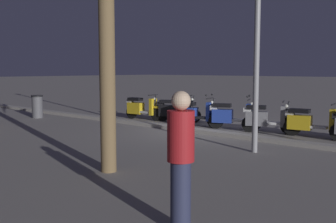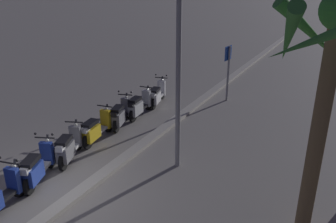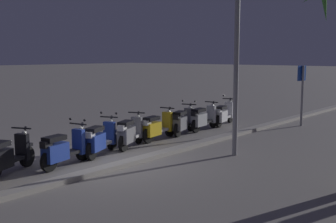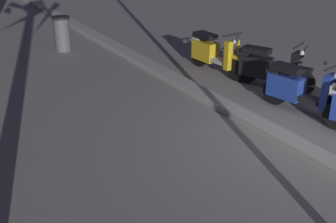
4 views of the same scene
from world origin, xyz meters
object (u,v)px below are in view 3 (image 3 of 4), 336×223
at_px(scooter_yellow_last_in_row, 157,127).
at_px(scooter_blue_second_in_line, 63,149).
at_px(scooter_white_far_back, 224,114).
at_px(scooter_silver_lead_nearest, 203,118).
at_px(crossing_sign, 302,88).
at_px(scooter_grey_gap_after_mid, 183,122).
at_px(scooter_blue_mid_centre, 100,140).
at_px(scooter_black_mid_rear, 7,156).
at_px(scooter_grey_mid_front, 130,133).

height_order(scooter_yellow_last_in_row, scooter_blue_second_in_line, scooter_blue_second_in_line).
height_order(scooter_white_far_back, scooter_silver_lead_nearest, scooter_white_far_back).
bearing_deg(scooter_silver_lead_nearest, crossing_sign, 145.79).
bearing_deg(scooter_yellow_last_in_row, scooter_grey_gap_after_mid, -179.95).
distance_m(scooter_silver_lead_nearest, scooter_blue_second_in_line, 6.54).
height_order(scooter_blue_mid_centre, scooter_blue_second_in_line, same).
xyz_separation_m(scooter_silver_lead_nearest, scooter_black_mid_rear, (7.81, -0.08, -0.01)).
distance_m(scooter_white_far_back, scooter_blue_mid_centre, 6.65).
distance_m(scooter_silver_lead_nearest, scooter_grey_mid_front, 3.90).
relative_size(scooter_grey_gap_after_mid, scooter_grey_mid_front, 1.07).
relative_size(scooter_yellow_last_in_row, scooter_grey_mid_front, 1.13).
distance_m(scooter_grey_gap_after_mid, scooter_blue_second_in_line, 5.44).
relative_size(scooter_blue_mid_centre, crossing_sign, 0.71).
relative_size(scooter_blue_second_in_line, scooter_black_mid_rear, 1.05).
height_order(scooter_grey_gap_after_mid, scooter_grey_mid_front, scooter_grey_gap_after_mid).
height_order(scooter_silver_lead_nearest, scooter_blue_second_in_line, scooter_blue_second_in_line).
bearing_deg(scooter_black_mid_rear, scooter_white_far_back, 179.88).
xyz_separation_m(scooter_silver_lead_nearest, scooter_grey_mid_front, (3.90, 0.07, 0.00)).
distance_m(scooter_yellow_last_in_row, scooter_blue_mid_centre, 2.66).
bearing_deg(scooter_grey_gap_after_mid, scooter_blue_mid_centre, 3.14).
height_order(scooter_grey_mid_front, scooter_blue_second_in_line, scooter_blue_second_in_line).
height_order(scooter_silver_lead_nearest, scooter_grey_gap_after_mid, scooter_grey_gap_after_mid).
height_order(scooter_white_far_back, scooter_black_mid_rear, scooter_white_far_back).
xyz_separation_m(scooter_silver_lead_nearest, scooter_yellow_last_in_row, (2.49, -0.08, -0.01)).
relative_size(scooter_grey_gap_after_mid, scooter_blue_second_in_line, 0.99).
bearing_deg(scooter_white_far_back, scooter_blue_second_in_line, 2.90).
distance_m(scooter_yellow_last_in_row, scooter_black_mid_rear, 5.32).
relative_size(scooter_black_mid_rear, crossing_sign, 0.70).
xyz_separation_m(scooter_yellow_last_in_row, scooter_grey_mid_front, (1.41, 0.15, 0.01)).
distance_m(scooter_silver_lead_nearest, scooter_grey_gap_after_mid, 1.11).
relative_size(scooter_yellow_last_in_row, scooter_blue_mid_centre, 1.09).
height_order(scooter_silver_lead_nearest, scooter_black_mid_rear, same).
bearing_deg(scooter_silver_lead_nearest, scooter_grey_mid_front, 1.00).
xyz_separation_m(scooter_grey_gap_after_mid, crossing_sign, (-4.55, 2.42, 1.04)).
bearing_deg(scooter_blue_mid_centre, scooter_yellow_last_in_row, -175.26).
xyz_separation_m(scooter_blue_second_in_line, crossing_sign, (-9.98, 1.99, 1.05)).
distance_m(scooter_silver_lead_nearest, scooter_blue_mid_centre, 5.14).
relative_size(scooter_silver_lead_nearest, scooter_yellow_last_in_row, 1.00).
bearing_deg(crossing_sign, scooter_silver_lead_nearest, -34.21).
relative_size(scooter_white_far_back, crossing_sign, 0.76).
distance_m(scooter_grey_gap_after_mid, scooter_blue_mid_centre, 4.04).
relative_size(scooter_white_far_back, scooter_blue_mid_centre, 1.07).
distance_m(scooter_grey_mid_front, crossing_sign, 7.76).
relative_size(scooter_white_far_back, scooter_black_mid_rear, 1.08).
bearing_deg(scooter_blue_mid_centre, crossing_sign, 165.61).
bearing_deg(scooter_blue_mid_centre, scooter_black_mid_rear, -4.65).
bearing_deg(scooter_blue_second_in_line, scooter_white_far_back, -177.10).
relative_size(scooter_grey_gap_after_mid, scooter_yellow_last_in_row, 0.95).
distance_m(scooter_grey_gap_after_mid, scooter_black_mid_rear, 6.71).
distance_m(scooter_grey_mid_front, scooter_black_mid_rear, 3.92).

